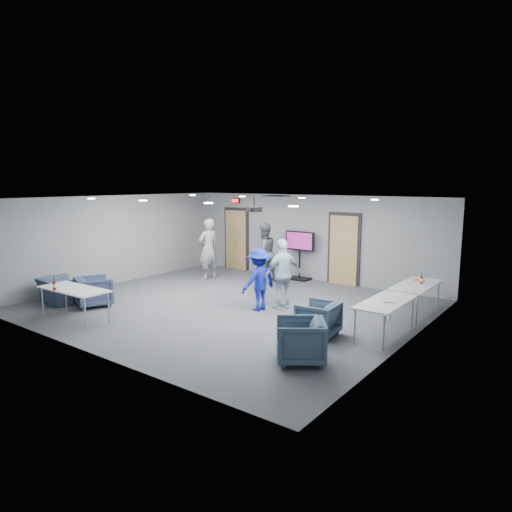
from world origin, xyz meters
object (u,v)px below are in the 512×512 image
Objects in this scene: person_c at (283,274)px; table_front_left at (74,290)px; bottle_right at (421,280)px; projector at (254,209)px; person_b at (264,253)px; chair_front_b at (60,291)px; tv_stand at (300,252)px; bottle_front at (55,285)px; chair_right_b at (318,319)px; chair_front_a at (94,291)px; person_d at (259,280)px; chair_right_c at (300,341)px; person_a at (208,249)px; table_right_b at (386,303)px; table_right_a at (416,286)px.

person_c reaches higher than table_front_left.
bottle_right is 4.43m from projector.
chair_front_b is (-2.73, -5.19, -0.60)m from person_b.
bottle_right is at bearing 103.28° from person_b.
table_front_left is at bearing -105.09° from tv_stand.
chair_front_b is at bearing 146.85° from bottle_front.
chair_right_b is 0.94× the size of chair_front_a.
person_c is at bearing 64.78° from person_b.
person_d reaches higher than bottle_front.
bottle_front is at bearing 8.17° from person_b.
tv_stand is 3.32m from projector.
bottle_right is (7.76, 4.59, 0.50)m from chair_front_b.
tv_stand is at bearing 102.06° from projector.
chair_right_c is at bearing -173.59° from chair_front_b.
person_d is at bearing -41.36° from projector.
table_right_b is at bearing 84.80° from person_a.
person_b is at bearing -136.12° from chair_right_b.
chair_front_b is at bearing -1.67° from person_a.
person_c reaches higher than bottle_right.
table_right_a is (0.66, 4.11, 0.30)m from chair_right_c.
bottle_right is at bearing 153.14° from chair_right_b.
person_b is at bearing -127.06° from tv_stand.
tv_stand is at bearing 49.66° from table_right_b.
chair_front_b is 1.79m from bottle_front.
bottle_front is 8.40m from bottle_right.
chair_right_c is at bearing 12.98° from bottle_front.
person_a is 1.12× the size of person_c.
person_c is at bearing -176.54° from chair_right_c.
chair_right_b is at bearing 23.92° from table_front_left.
bottle_front is at bearing -138.82° from bottle_right.
chair_front_b is at bearing -34.83° from person_c.
chair_front_a is 7.09m from table_right_b.
table_right_a is 0.21m from bottle_right.
bottle_front is (-6.25, -3.49, 0.15)m from table_right_b.
table_right_a is (1.10, 2.70, 0.33)m from chair_right_b.
projector is (3.85, 3.22, 2.08)m from chair_front_b.
person_a is 1.28× the size of person_d.
chair_front_b is at bearing -122.37° from chair_right_c.
table_right_a is at bearing 135.61° from chair_right_c.
chair_right_b is at bearing 77.26° from person_c.
bottle_front is (0.41, -5.45, -0.14)m from person_a.
projector reaches higher than bottle_front.
projector is at bearing 49.54° from person_b.
bottle_right is at bearing -2.02° from table_right_b.
bottle_front is (-1.30, -6.13, -0.09)m from person_b.
person_c is 2.16m from chair_right_b.
bottle_front is (-5.58, -1.29, 0.45)m from chair_right_c.
tv_stand reaches higher than person_d.
person_b is at bearing 77.74° from table_front_left.
table_front_left is at bearing 117.54° from table_right_b.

